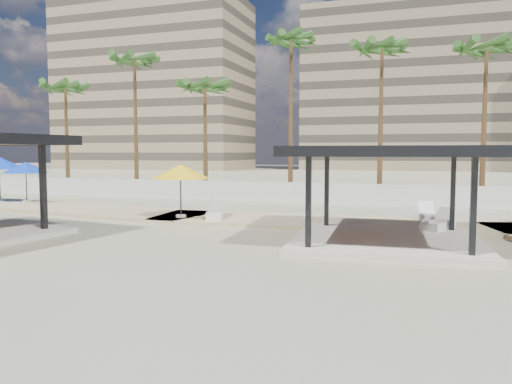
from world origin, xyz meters
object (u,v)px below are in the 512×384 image
(pavilion_central, at_px, (388,186))
(lounger_c, at_px, (427,217))
(lounger_a, at_px, (216,214))
(lounger_b, at_px, (439,224))

(pavilion_central, xyz_separation_m, lounger_c, (1.32, 4.76, -1.60))
(pavilion_central, relative_size, lounger_a, 3.23)
(lounger_a, relative_size, lounger_c, 1.02)
(lounger_a, bearing_deg, lounger_c, -96.66)
(lounger_c, bearing_deg, lounger_b, -175.23)
(lounger_b, height_order, lounger_c, lounger_c)
(pavilion_central, xyz_separation_m, lounger_a, (-7.62, 2.93, -1.60))
(lounger_b, bearing_deg, lounger_c, 32.26)
(pavilion_central, distance_m, lounger_b, 3.52)
(lounger_c, bearing_deg, pavilion_central, 158.74)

